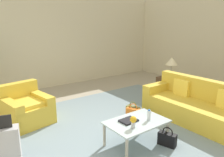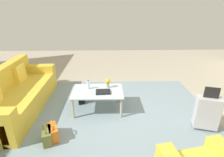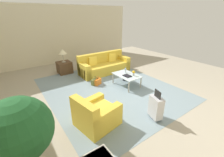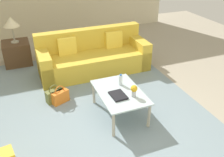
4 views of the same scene
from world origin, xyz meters
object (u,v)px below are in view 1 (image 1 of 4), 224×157
Objects in this scene: couch at (199,108)px; table_lamp at (172,62)px; handbag_black at (167,139)px; handbag_olive at (133,111)px; coffee_table at (137,124)px; coffee_table_book at (129,121)px; armchair at (25,109)px; suitcase_silver at (6,146)px; water_bottle at (149,115)px; handbag_orange at (133,113)px; side_table at (170,86)px; flower_vase at (133,121)px.

couch is 2.02m from table_lamp.
handbag_black is (-2.37, -1.85, -0.89)m from table_lamp.
handbag_olive is (-1.00, 1.07, -0.18)m from couch.
table_lamp is 1.69× the size of handbag_black.
coffee_table_book reaches higher than coffee_table.
armchair is at bearing 143.90° from couch.
suitcase_silver is 2.66m from handbag_black.
handbag_black is at bearing -41.10° from coffee_table_book.
water_bottle reaches higher than handbag_orange.
side_table is (2.60, 1.60, -0.28)m from water_bottle.
table_lamp is 0.71× the size of suitcase_silver.
handbag_black is at bearing -17.32° from flower_vase.
couch reaches higher than side_table.
coffee_table is at bearing -129.48° from handbag_orange.
armchair is 3.60× the size of coffee_table_book.
side_table is at bearing 9.46° from suitcase_silver.
side_table is 1.73× the size of handbag_olive.
coffee_table_book is 3.29m from table_lamp.
water_bottle is (-1.60, 0.00, 0.24)m from couch.
flower_vase is at bearing -132.33° from handbag_olive.
side_table is at bearing 28.18° from coffee_table.
flower_vase is 1.99m from suitcase_silver.
couch is 6.83× the size of handbag_olive.
coffee_table_book is 0.50× the size of table_lamp.
handbag_orange is (2.73, 0.18, -0.23)m from suitcase_silver.
side_table is at bearing 14.78° from handbag_olive.
suitcase_silver is at bearing 160.71° from coffee_table.
armchair is 4.17m from side_table.
flower_vase is 0.34× the size of table_lamp.
handbag_olive is at bearing -29.47° from armchair.
side_table is at bearing -9.23° from armchair.
handbag_black is at bearing -103.62° from handbag_orange.
couch reaches higher than coffee_table.
side_table is at bearing 37.99° from handbag_black.
side_table is at bearing 31.61° from water_bottle.
handbag_olive is at bearing 50.47° from coffee_table.
coffee_table is 5.23× the size of water_bottle.
side_table is (3.02, 1.65, -0.31)m from flower_vase.
coffee_table is 3.24m from table_lamp.
handbag_orange is 1.27m from handbag_black.
flower_vase is (-2.02, -0.05, 0.27)m from couch.
couch is 6.83× the size of handbag_orange.
coffee_table_book is (-0.12, 0.08, 0.07)m from coffee_table.
suitcase_silver is (-4.80, -0.80, -0.67)m from table_lamp.
water_bottle reaches higher than handbag_black.
handbag_orange is at bearing 47.48° from flower_vase.
armchair reaches higher than side_table.
coffee_table_book is 0.84× the size of handbag_black.
side_table is 1.73× the size of handbag_orange.
water_bottle reaches higher than side_table.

